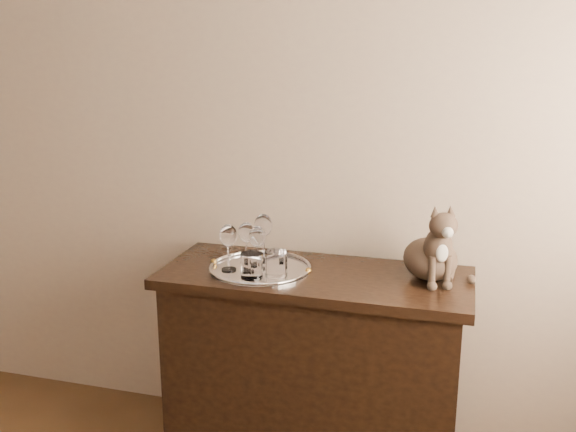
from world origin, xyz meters
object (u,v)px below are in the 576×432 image
sideboard (314,372)px  wine_glass_d (258,248)px  cat (431,239)px  tray (260,269)px  wine_glass_a (246,243)px  tumbler_a (276,264)px  wine_glass_b (263,237)px  wine_glass_c (228,247)px  tumbler_b (252,266)px

sideboard → wine_glass_d: (-0.22, -0.04, 0.52)m
cat → tray: bearing=166.2°
tray → wine_glass_a: bearing=147.0°
tumbler_a → cat: bearing=15.8°
wine_glass_a → tumbler_a: 0.19m
sideboard → wine_glass_b: size_ratio=6.19×
wine_glass_b → wine_glass_c: bearing=-122.2°
wine_glass_d → tumbler_b: size_ratio=1.82×
wine_glass_b → wine_glass_d: size_ratio=1.11×
sideboard → tumbler_b: (-0.21, -0.14, 0.48)m
wine_glass_b → tumbler_a: 0.20m
tumbler_a → tumbler_b: 0.09m
sideboard → tumbler_a: bearing=-144.2°
wine_glass_c → wine_glass_d: size_ratio=1.05×
wine_glass_d → tray: bearing=55.5°
sideboard → tumbler_b: 0.54m
sideboard → wine_glass_a: 0.59m
wine_glass_a → tumbler_b: size_ratio=1.76×
wine_glass_b → cat: 0.66m
wine_glass_c → tumbler_b: bearing=-27.0°
sideboard → tumbler_a: tumbler_a is taller
sideboard → wine_glass_c: bearing=-166.4°
tray → wine_glass_b: wine_glass_b is taller
tray → wine_glass_b: bearing=100.3°
wine_glass_a → wine_glass_c: 0.10m
wine_glass_a → tumbler_b: 0.18m
tumbler_b → sideboard: bearing=33.1°
wine_glass_a → tumbler_b: bearing=-64.0°
wine_glass_a → cat: 0.72m
tray → wine_glass_d: (-0.01, -0.01, 0.09)m
wine_glass_b → cat: size_ratio=0.63×
wine_glass_d → tumbler_a: (0.09, -0.05, -0.04)m
wine_glass_d → cat: cat is taller
tray → wine_glass_c: bearing=-156.6°
tumbler_a → cat: (0.56, 0.16, 0.10)m
wine_glass_b → wine_glass_c: (-0.09, -0.15, -0.01)m
tray → wine_glass_d: 0.09m
wine_glass_c → wine_glass_d: 0.11m
wine_glass_d → cat: bearing=9.2°
wine_glass_a → cat: bearing=3.8°
tumbler_b → tumbler_a: bearing=28.5°
wine_glass_c → cat: cat is taller
wine_glass_b → tumbler_b: size_ratio=2.02×
sideboard → tumbler_a: 0.51m
tray → wine_glass_a: wine_glass_a is taller
tray → tumbler_a: size_ratio=4.14×
tumbler_a → tumbler_b: bearing=-151.5°
wine_glass_a → wine_glass_d: (0.07, -0.06, 0.00)m
wine_glass_d → wine_glass_b: bearing=96.0°
sideboard → wine_glass_c: wine_glass_c is taller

